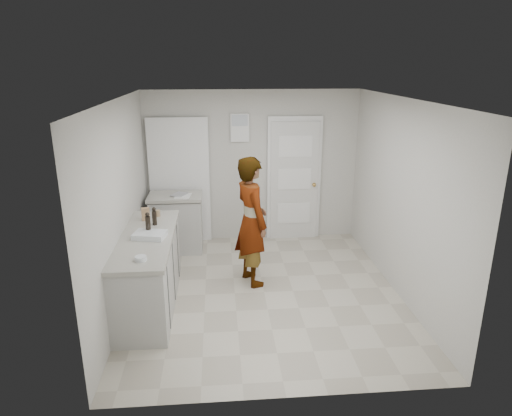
{
  "coord_description": "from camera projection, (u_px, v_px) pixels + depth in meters",
  "views": [
    {
      "loc": [
        -0.57,
        -5.38,
        2.92
      ],
      "look_at": [
        -0.07,
        0.4,
        1.05
      ],
      "focal_mm": 32.0,
      "sensor_mm": 36.0,
      "label": 1
    }
  ],
  "objects": [
    {
      "name": "papers",
      "position": [
        183.0,
        196.0,
        7.07
      ],
      "size": [
        0.27,
        0.32,
        0.01
      ],
      "primitive_type": "cube",
      "rotation": [
        0.0,
        0.0,
        -0.12
      ],
      "color": "white",
      "rests_on": "side_counter"
    },
    {
      "name": "room_shell",
      "position": [
        242.0,
        181.0,
        7.57
      ],
      "size": [
        4.0,
        4.0,
        4.0
      ],
      "color": "#B5B3AB",
      "rests_on": "ground"
    },
    {
      "name": "main_counter",
      "position": [
        149.0,
        274.0,
        5.61
      ],
      "size": [
        0.64,
        1.96,
        0.93
      ],
      "color": "#B6B6B1",
      "rests_on": "ground"
    },
    {
      "name": "cake_mix_box",
      "position": [
        146.0,
        214.0,
        5.97
      ],
      "size": [
        0.11,
        0.07,
        0.17
      ],
      "primitive_type": "cube",
      "rotation": [
        0.0,
        0.0,
        0.22
      ],
      "color": "olive",
      "rests_on": "main_counter"
    },
    {
      "name": "person",
      "position": [
        251.0,
        221.0,
        6.08
      ],
      "size": [
        0.62,
        0.75,
        1.76
      ],
      "primitive_type": "imported",
      "rotation": [
        0.0,
        0.0,
        1.93
      ],
      "color": "silver",
      "rests_on": "ground"
    },
    {
      "name": "side_counter",
      "position": [
        177.0,
        225.0,
        7.28
      ],
      "size": [
        0.84,
        0.61,
        0.93
      ],
      "color": "#B6B6B1",
      "rests_on": "ground"
    },
    {
      "name": "egg_bowl",
      "position": [
        141.0,
        258.0,
        4.78
      ],
      "size": [
        0.12,
        0.12,
        0.05
      ],
      "color": "silver",
      "rests_on": "main_counter"
    },
    {
      "name": "oil_cruet_a",
      "position": [
        154.0,
        216.0,
        5.8
      ],
      "size": [
        0.06,
        0.06,
        0.24
      ],
      "color": "black",
      "rests_on": "main_counter"
    },
    {
      "name": "ground",
      "position": [
        264.0,
        292.0,
        6.05
      ],
      "size": [
        4.0,
        4.0,
        0.0
      ],
      "primitive_type": "plane",
      "color": "#A69D8B",
      "rests_on": "ground"
    },
    {
      "name": "oil_cruet_b",
      "position": [
        148.0,
        224.0,
        5.47
      ],
      "size": [
        0.06,
        0.06,
        0.28
      ],
      "color": "black",
      "rests_on": "main_counter"
    },
    {
      "name": "baking_dish",
      "position": [
        150.0,
        235.0,
        5.4
      ],
      "size": [
        0.41,
        0.33,
        0.06
      ],
      "rotation": [
        0.0,
        0.0,
        -0.22
      ],
      "color": "silver",
      "rests_on": "main_counter"
    },
    {
      "name": "spice_jar",
      "position": [
        158.0,
        213.0,
        6.13
      ],
      "size": [
        0.06,
        0.06,
        0.09
      ],
      "primitive_type": "cylinder",
      "color": "#A3845D",
      "rests_on": "main_counter"
    }
  ]
}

